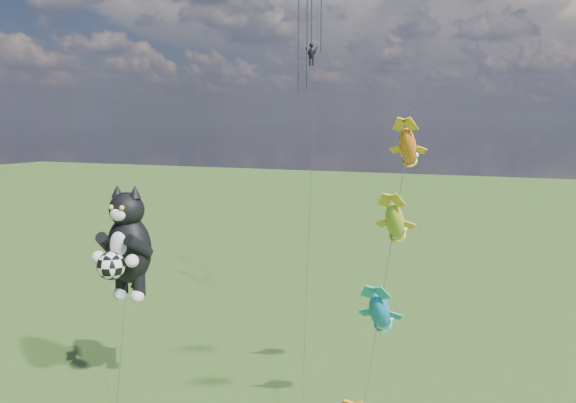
% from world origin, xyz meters
% --- Properties ---
extents(cat_kite_rig, '(2.96, 4.31, 11.14)m').
position_xyz_m(cat_kite_rig, '(-1.33, 5.04, 8.16)').
color(cat_kite_rig, brown).
rests_on(cat_kite_rig, ground).
extents(fish_windsock_rig, '(1.71, 15.92, 15.74)m').
position_xyz_m(fish_windsock_rig, '(12.93, 2.58, 8.82)').
color(fish_windsock_rig, brown).
rests_on(fish_windsock_rig, ground).
extents(parafoil_rig, '(6.30, 16.68, 27.49)m').
position_xyz_m(parafoil_rig, '(3.37, 18.76, 20.18)').
color(parafoil_rig, brown).
rests_on(parafoil_rig, ground).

